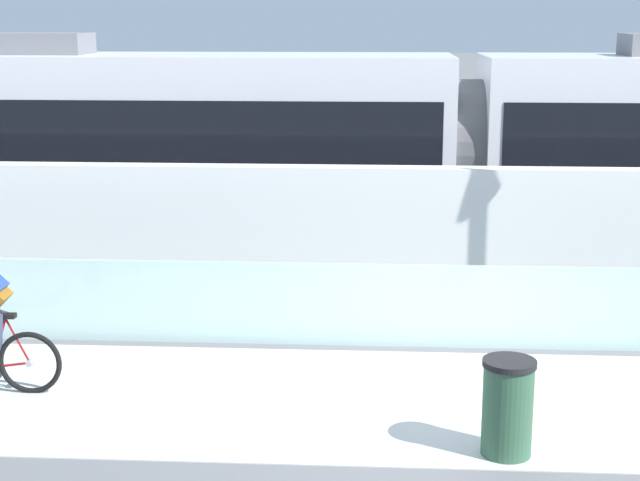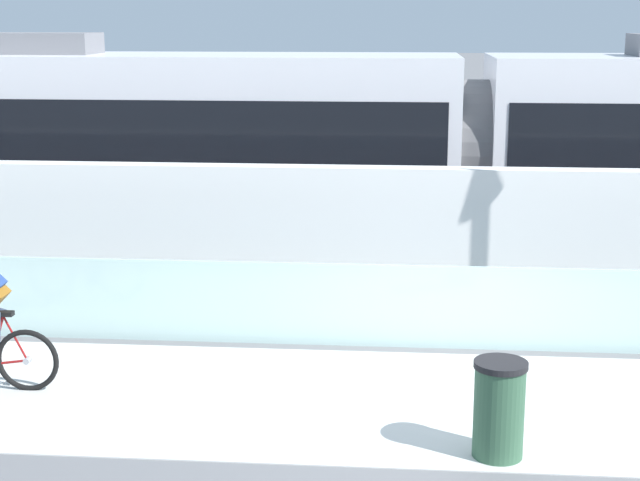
{
  "view_description": "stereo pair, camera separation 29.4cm",
  "coord_description": "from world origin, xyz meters",
  "views": [
    {
      "loc": [
        -0.84,
        -9.99,
        4.12
      ],
      "look_at": [
        -1.59,
        2.35,
        1.25
      ],
      "focal_mm": 54.81,
      "sensor_mm": 36.0,
      "label": 1
    },
    {
      "loc": [
        -0.54,
        -9.97,
        4.12
      ],
      "look_at": [
        -1.59,
        2.35,
        1.25
      ],
      "focal_mm": 54.81,
      "sensor_mm": 36.0,
      "label": 2
    }
  ],
  "objects": [
    {
      "name": "ground_plane",
      "position": [
        0.0,
        0.0,
        0.0
      ],
      "size": [
        200.0,
        200.0,
        0.0
      ],
      "primitive_type": "plane",
      "color": "slate"
    },
    {
      "name": "tram_rail_far",
      "position": [
        0.0,
        7.57,
        0.0
      ],
      "size": [
        32.0,
        0.08,
        0.01
      ],
      "primitive_type": "cube",
      "color": "#595654",
      "rests_on": "ground"
    },
    {
      "name": "glass_parapet",
      "position": [
        0.0,
        1.85,
        0.54
      ],
      "size": [
        32.0,
        0.05,
        1.07
      ],
      "primitive_type": "cube",
      "color": "silver",
      "rests_on": "ground"
    },
    {
      "name": "trash_bin",
      "position": [
        0.41,
        -1.25,
        0.48
      ],
      "size": [
        0.51,
        0.51,
        0.96
      ],
      "color": "#33593F",
      "rests_on": "ground"
    },
    {
      "name": "concrete_barrier_wall",
      "position": [
        0.0,
        3.65,
        1.01
      ],
      "size": [
        32.0,
        0.36,
        2.03
      ],
      "primitive_type": "cube",
      "color": "white",
      "rests_on": "ground"
    },
    {
      "name": "tram",
      "position": [
        0.63,
        6.85,
        1.89
      ],
      "size": [
        22.56,
        2.54,
        3.81
      ],
      "color": "silver",
      "rests_on": "ground"
    },
    {
      "name": "bike_path_deck",
      "position": [
        0.0,
        0.0,
        0.01
      ],
      "size": [
        32.0,
        3.2,
        0.01
      ],
      "primitive_type": "cube",
      "color": "silver",
      "rests_on": "ground"
    },
    {
      "name": "tram_rail_near",
      "position": [
        0.0,
        6.13,
        0.0
      ],
      "size": [
        32.0,
        0.08,
        0.01
      ],
      "primitive_type": "cube",
      "color": "#595654",
      "rests_on": "ground"
    }
  ]
}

